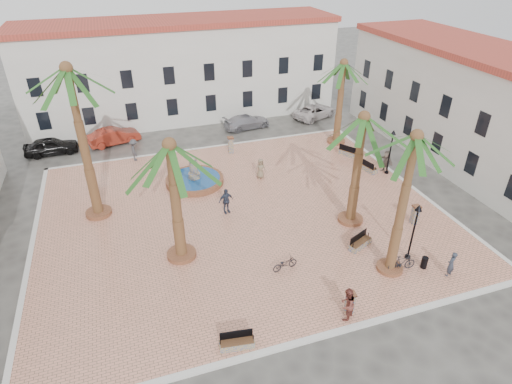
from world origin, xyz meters
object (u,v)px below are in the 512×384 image
bench_ne (349,153)px  bollard_se (350,303)px  bench_se (360,243)px  lamppost_s (415,223)px  pedestrian_fountain_b (226,201)px  cyclist_a (451,264)px  bench_s (237,343)px  cyclist_b (347,304)px  fountain (195,179)px  car_silver (247,122)px  bicycle_a (285,264)px  pedestrian_north (134,150)px  lamppost_e (391,144)px  car_red (114,136)px  bollard_n (231,145)px  litter_bin (424,263)px  bench_e (367,167)px  palm_nw (70,85)px  pedestrian_fountain_a (261,169)px  pedestrian_east (386,161)px  bollard_e (415,214)px  car_black (51,146)px  palm_e (362,131)px  palm_ne (343,73)px  bicycle_b (402,263)px

bench_ne → bollard_se: bearing=118.7°
bench_se → lamppost_s: size_ratio=0.47×
pedestrian_fountain_b → cyclist_a: bearing=-56.5°
bench_s → cyclist_b: 5.51m
fountain → car_silver: bearing=53.1°
bicycle_a → pedestrian_north: bearing=12.6°
car_silver → lamppost_e: bearing=-157.7°
bicycle_a → car_red: (-8.17, 20.84, 0.20)m
bollard_n → litter_bin: bollard_n is taller
bench_e → cyclist_b: 15.97m
palm_nw → pedestrian_fountain_b: (8.14, -2.47, -7.83)m
bicycle_a → pedestrian_fountain_a: (2.15, 10.41, 0.39)m
bicycle_a → pedestrian_east: pedestrian_east is taller
bollard_n → car_silver: (3.06, 5.20, -0.24)m
fountain → bollard_e: size_ratio=3.24×
pedestrian_east → car_black: 27.87m
palm_e → cyclist_b: 10.07m
palm_nw → pedestrian_fountain_a: size_ratio=6.42×
bench_ne → bench_e: bearing=149.1°
bench_s → bench_e: bearing=49.9°
bollard_n → bicycle_a: size_ratio=0.95×
lamppost_e → pedestrian_fountain_b: (-13.36, -1.39, -1.57)m
lamppost_s → car_black: 29.85m
palm_ne → car_silver: size_ratio=1.63×
bicycle_a → pedestrian_east: (11.76, 8.25, 0.50)m
cyclist_a → bicycle_b: size_ratio=0.95×
bollard_n → pedestrian_east: pedestrian_east is taller
palm_ne → pedestrian_east: bearing=-81.3°
palm_e → bench_ne: palm_e is taller
bollard_n → pedestrian_east: 12.76m
palm_e → pedestrian_north: palm_e is taller
bollard_n → bicycle_a: bearing=-94.4°
cyclist_a → palm_e: bearing=-88.7°
palm_nw → bench_ne: 22.08m
pedestrian_north → palm_ne: bearing=-100.2°
lamppost_s → palm_ne: bearing=76.9°
pedestrian_fountain_b → bicycle_a: bearing=-88.0°
lamppost_e → bollard_e: lamppost_e is taller
bench_se → bicycle_a: (-5.00, -0.45, 0.15)m
pedestrian_fountain_b → cyclist_b: bearing=-85.8°
palm_ne → pedestrian_north: (-17.48, 1.99, -5.31)m
bench_e → pedestrian_fountain_b: bearing=87.6°
fountain → lamppost_s: (9.89, -12.55, 2.15)m
bollard_e → bicycle_a: bollard_e is taller
lamppost_s → pedestrian_fountain_a: (-4.94, 11.74, -1.67)m
cyclist_a → bench_ne: bearing=-118.3°
bench_e → cyclist_b: bearing=132.2°
cyclist_b → car_silver: (2.78, 24.84, -0.39)m
pedestrian_fountain_b → car_black: (-11.76, 13.75, -0.30)m
pedestrian_north → car_silver: 11.67m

